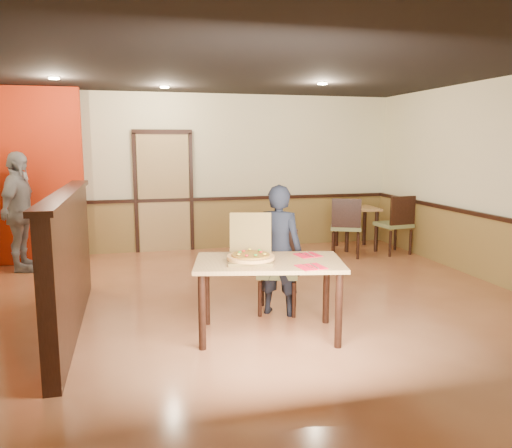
{
  "coord_description": "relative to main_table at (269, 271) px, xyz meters",
  "views": [
    {
      "loc": [
        -1.35,
        -5.52,
        1.92
      ],
      "look_at": [
        0.03,
        0.0,
        1.0
      ],
      "focal_mm": 35.0,
      "sensor_mm": 36.0,
      "label": 1
    }
  ],
  "objects": [
    {
      "name": "chair_rail_right",
      "position": [
        3.51,
        0.88,
        0.26
      ],
      "size": [
        0.06,
        7.0,
        0.06
      ],
      "primitive_type": "cube",
      "color": "black",
      "rests_on": "wall_right"
    },
    {
      "name": "spot_a",
      "position": [
        -2.24,
        2.68,
        2.12
      ],
      "size": [
        0.14,
        0.14,
        0.02
      ],
      "primitive_type": "cylinder",
      "color": "beige",
      "rests_on": "ceiling"
    },
    {
      "name": "red_accent_panel",
      "position": [
        -2.84,
        3.88,
        0.74
      ],
      "size": [
        1.6,
        0.2,
        2.78
      ],
      "primitive_type": "cube",
      "color": "red",
      "rests_on": "floor"
    },
    {
      "name": "condiment",
      "position": [
        2.71,
        3.72,
        0.18
      ],
      "size": [
        0.07,
        0.07,
        0.17
      ],
      "primitive_type": "cylinder",
      "color": "brown",
      "rests_on": "side_table"
    },
    {
      "name": "chair_rail_back",
      "position": [
        0.06,
        4.33,
        0.26
      ],
      "size": [
        7.0,
        0.06,
        0.06
      ],
      "primitive_type": "cube",
      "color": "black",
      "rests_on": "wall_back"
    },
    {
      "name": "main_table",
      "position": [
        0.0,
        0.0,
        0.0
      ],
      "size": [
        1.58,
        1.11,
        0.77
      ],
      "rotation": [
        0.0,
        0.0,
        -0.21
      ],
      "color": "tan",
      "rests_on": "floor"
    },
    {
      "name": "napkin_far",
      "position": [
        0.46,
        0.13,
        0.11
      ],
      "size": [
        0.26,
        0.26,
        0.01
      ],
      "rotation": [
        0.0,
        0.0,
        0.16
      ],
      "color": "red",
      "rests_on": "main_table"
    },
    {
      "name": "spot_b",
      "position": [
        -0.74,
        3.38,
        2.12
      ],
      "size": [
        0.14,
        0.14,
        0.02
      ],
      "primitive_type": "cylinder",
      "color": "beige",
      "rests_on": "ceiling"
    },
    {
      "name": "pizza_box",
      "position": [
        -0.18,
        0.03,
        0.17
      ],
      "size": [
        0.53,
        0.58,
        0.45
      ],
      "rotation": [
        0.0,
        0.0,
        -0.23
      ],
      "color": "brown",
      "rests_on": "main_table"
    },
    {
      "name": "side_chair_left",
      "position": [
        2.21,
        3.08,
        -0.11
      ],
      "size": [
        0.67,
        0.67,
        1.02
      ],
      "rotation": [
        0.0,
        0.0,
        2.71
      ],
      "color": "olive",
      "rests_on": "floor"
    },
    {
      "name": "wainscot_right",
      "position": [
        3.53,
        0.88,
        -0.21
      ],
      "size": [
        0.04,
        7.0,
        0.9
      ],
      "primitive_type": "cube",
      "color": "olive",
      "rests_on": "floor"
    },
    {
      "name": "wainscot_back",
      "position": [
        0.06,
        4.35,
        -0.21
      ],
      "size": [
        7.0,
        0.04,
        0.9
      ],
      "primitive_type": "cube",
      "color": "olive",
      "rests_on": "floor"
    },
    {
      "name": "floor",
      "position": [
        0.06,
        0.88,
        -0.66
      ],
      "size": [
        7.0,
        7.0,
        0.0
      ],
      "primitive_type": "plane",
      "color": "#C9784E",
      "rests_on": "ground"
    },
    {
      "name": "pizza",
      "position": [
        -0.19,
        -0.01,
        0.16
      ],
      "size": [
        0.59,
        0.59,
        0.03
      ],
      "primitive_type": "cylinder",
      "rotation": [
        0.0,
        0.0,
        0.33
      ],
      "color": "#E8A654",
      "rests_on": "pizza_box"
    },
    {
      "name": "spot_c",
      "position": [
        1.46,
        2.38,
        2.12
      ],
      "size": [
        0.14,
        0.14,
        0.02
      ],
      "primitive_type": "cylinder",
      "color": "beige",
      "rests_on": "ceiling"
    },
    {
      "name": "booth_partition",
      "position": [
        -1.94,
        0.68,
        0.07
      ],
      "size": [
        0.2,
        3.1,
        1.44
      ],
      "color": "black",
      "rests_on": "floor"
    },
    {
      "name": "back_door",
      "position": [
        -0.74,
        4.34,
        0.39
      ],
      "size": [
        0.9,
        0.06,
        2.1
      ],
      "primitive_type": "cube",
      "color": "tan",
      "rests_on": "wall_back"
    },
    {
      "name": "passerby",
      "position": [
        -2.94,
        3.41,
        0.24
      ],
      "size": [
        0.63,
        1.12,
        1.81
      ],
      "primitive_type": "imported",
      "rotation": [
        0.0,
        0.0,
        1.38
      ],
      "color": "gray",
      "rests_on": "floor"
    },
    {
      "name": "side_chair_right",
      "position": [
        3.16,
        3.07,
        -0.1
      ],
      "size": [
        0.58,
        0.58,
        1.04
      ],
      "rotation": [
        0.0,
        0.0,
        3.28
      ],
      "color": "olive",
      "rests_on": "floor"
    },
    {
      "name": "side_table",
      "position": [
        2.7,
        3.7,
        -0.08
      ],
      "size": [
        0.76,
        0.76,
        0.76
      ],
      "rotation": [
        0.0,
        0.0,
        -0.07
      ],
      "color": "tan",
      "rests_on": "floor"
    },
    {
      "name": "diner",
      "position": [
        0.28,
        0.6,
        0.07
      ],
      "size": [
        0.65,
        0.59,
        1.48
      ],
      "primitive_type": "imported",
      "rotation": [
        0.0,
        0.0,
        2.59
      ],
      "color": "black",
      "rests_on": "floor"
    },
    {
      "name": "ceiling",
      "position": [
        0.06,
        0.88,
        2.14
      ],
      "size": [
        7.0,
        7.0,
        0.0
      ],
      "primitive_type": "plane",
      "rotation": [
        3.14,
        0.0,
        0.0
      ],
      "color": "black",
      "rests_on": "wall_back"
    },
    {
      "name": "wall_back",
      "position": [
        0.06,
        4.38,
        0.74
      ],
      "size": [
        7.0,
        0.0,
        7.0
      ],
      "primitive_type": "plane",
      "rotation": [
        1.57,
        0.0,
        0.0
      ],
      "color": "#F4EFBF",
      "rests_on": "floor"
    },
    {
      "name": "diner_chair",
      "position": [
        0.32,
        0.74,
        -0.16
      ],
      "size": [
        0.59,
        0.59,
        0.93
      ],
      "rotation": [
        0.0,
        0.0,
        -0.34
      ],
      "color": "olive",
      "rests_on": "floor"
    },
    {
      "name": "napkin_near",
      "position": [
        0.31,
        -0.35,
        0.11
      ],
      "size": [
        0.27,
        0.27,
        0.01
      ],
      "rotation": [
        0.0,
        0.0,
        0.13
      ],
      "color": "red",
      "rests_on": "main_table"
    }
  ]
}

